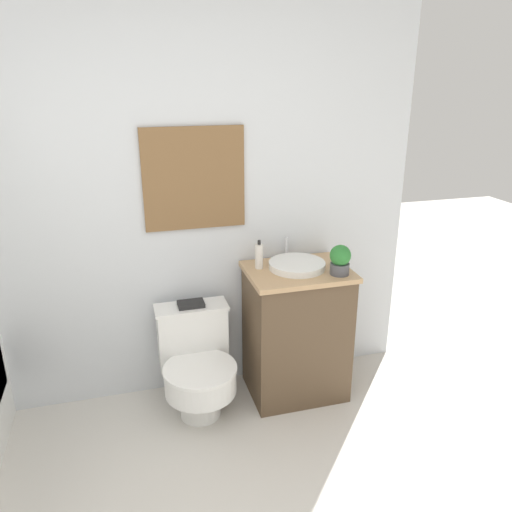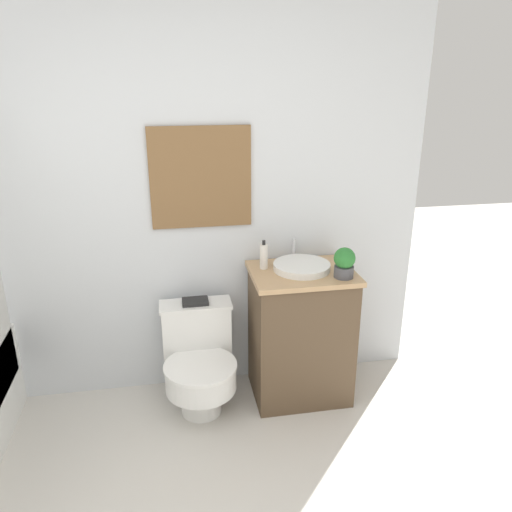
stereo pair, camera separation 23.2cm
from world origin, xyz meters
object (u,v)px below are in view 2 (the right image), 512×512
Objects in this scene: toilet at (199,361)px; potted_plant at (344,262)px; book_on_tank at (195,301)px; sink at (302,266)px; soap_bottle at (264,256)px.

toilet is 3.55× the size of potted_plant.
toilet is at bearing -90.00° from book_on_tank.
potted_plant reaches higher than book_on_tank.
soap_bottle is (-0.22, 0.06, 0.06)m from sink.
sink is 2.13× the size of soap_bottle.
potted_plant is (0.20, -0.16, 0.07)m from sink.
soap_bottle reaches higher than sink.
sink reaches higher than book_on_tank.
toilet is 1.69× the size of sink.
toilet is 3.60× the size of soap_bottle.
book_on_tank is at bearing 163.29° from potted_plant.
potted_plant is 0.92m from book_on_tank.
sink is 0.27m from potted_plant.
toilet is 0.84m from sink.
soap_bottle reaches higher than book_on_tank.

